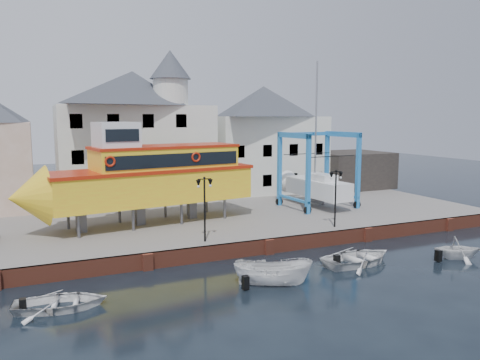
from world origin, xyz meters
name	(u,v)px	position (x,y,z in m)	size (l,w,h in m)	color
ground	(269,254)	(0.00, 0.00, 0.00)	(140.00, 140.00, 0.00)	black
hardstanding	(211,215)	(0.00, 11.00, 0.50)	(44.00, 22.00, 1.00)	slate
quay_wall	(268,246)	(0.00, 0.10, 0.50)	(44.00, 0.47, 1.00)	brown
building_white_main	(136,134)	(-4.87, 18.39, 7.34)	(14.00, 8.30, 14.00)	silver
building_white_right	(263,139)	(9.00, 19.00, 6.60)	(12.00, 8.00, 11.20)	silver
shed_dark	(349,169)	(19.00, 17.00, 3.00)	(8.00, 7.00, 4.00)	black
lamp_post_left	(204,193)	(-4.00, 1.20, 4.17)	(1.12, 0.32, 4.20)	black
lamp_post_right	(336,184)	(6.00, 1.20, 4.17)	(1.12, 0.32, 4.20)	black
tour_boat	(140,177)	(-6.80, 7.56, 4.58)	(17.86, 6.75, 7.59)	#59595E
travel_lift	(313,182)	(9.05, 9.04, 3.13)	(6.26, 8.57, 12.75)	#236DAE
motorboat_a	(273,285)	(-2.43, -5.22, 0.00)	(1.58, 4.20, 1.62)	silver
motorboat_b	(358,264)	(4.13, -4.02, 0.00)	(3.51, 4.92, 1.02)	silver
motorboat_c	(457,259)	(10.51, -5.70, 0.00)	(2.54, 2.94, 1.55)	silver
motorboat_d	(61,309)	(-13.00, -3.97, 0.00)	(3.01, 4.22, 0.87)	silver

